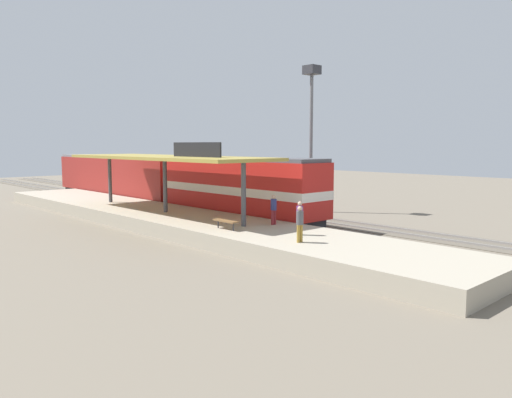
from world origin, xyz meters
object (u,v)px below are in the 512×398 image
object	(u,v)px
platform_bench	(226,221)
locomotive	(239,188)
passenger_carriage_single	(118,177)
light_mast	(311,108)
person_boarding	(300,216)
person_walking	(300,222)
person_waiting	(274,208)

from	to	relation	value
platform_bench	locomotive	size ratio (longest dim) A/B	0.12
passenger_carriage_single	light_mast	bearing A→B (deg)	-66.38
locomotive	platform_bench	bearing A→B (deg)	-136.16
platform_bench	locomotive	distance (m)	8.39
person_boarding	platform_bench	bearing A→B (deg)	113.94
light_mast	person_walking	world-z (taller)	light_mast
locomotive	light_mast	size ratio (longest dim) A/B	1.23
person_waiting	person_boarding	size ratio (longest dim) A/B	1.00
person_waiting	person_walking	xyz separation A→B (m)	(-2.76, -4.50, 0.00)
light_mast	person_boarding	bearing A→B (deg)	-141.11
passenger_carriage_single	person_walking	distance (m)	29.46
platform_bench	passenger_carriage_single	world-z (taller)	passenger_carriage_single
locomotive	person_boarding	world-z (taller)	locomotive
person_walking	person_boarding	size ratio (longest dim) A/B	1.00
locomotive	person_walking	bearing A→B (deg)	-117.75
locomotive	light_mast	bearing A→B (deg)	1.22
locomotive	light_mast	xyz separation A→B (m)	(7.80, 0.17, 5.99)
person_waiting	platform_bench	bearing A→B (deg)	168.16
person_waiting	person_walking	world-z (taller)	same
platform_bench	person_boarding	xyz separation A→B (m)	(1.70, -3.83, 0.51)
light_mast	person_waiting	world-z (taller)	light_mast
platform_bench	passenger_carriage_single	xyz separation A→B (m)	(6.00, 23.76, 0.97)
locomotive	person_waiting	bearing A→B (deg)	-114.94
passenger_carriage_single	person_boarding	size ratio (longest dim) A/B	11.70
platform_bench	person_boarding	bearing A→B (deg)	-66.06
locomotive	person_waiting	size ratio (longest dim) A/B	8.44
platform_bench	light_mast	bearing A→B (deg)	23.24
passenger_carriage_single	person_walking	world-z (taller)	passenger_carriage_single
light_mast	passenger_carriage_single	bearing A→B (deg)	113.62
locomotive	passenger_carriage_single	world-z (taller)	locomotive
platform_bench	locomotive	xyz separation A→B (m)	(6.00, 5.76, 1.07)
person_waiting	light_mast	bearing A→B (deg)	31.34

